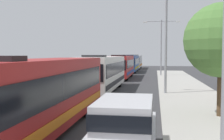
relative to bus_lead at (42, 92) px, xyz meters
name	(u,v)px	position (x,y,z in m)	size (l,w,h in m)	color
bus_lead	(42,92)	(0.00, 0.00, 0.00)	(2.58, 11.67, 3.21)	maroon
bus_second_in_line	(103,72)	(0.00, 13.05, 0.00)	(2.58, 11.54, 3.21)	silver
bus_middle	(122,66)	(0.00, 26.46, 0.00)	(2.58, 10.72, 3.21)	maroon
bus_fourth_in_line	(130,63)	(0.00, 39.50, 0.00)	(2.58, 11.02, 3.21)	#284C8C
bus_rear	(135,61)	(0.00, 52.09, 0.00)	(2.58, 11.34, 3.21)	silver
white_suv	(124,129)	(3.70, -2.61, -0.66)	(1.86, 4.77, 1.90)	#B7B7BC
streetlamp_mid	(166,28)	(5.40, 11.65, 3.68)	(5.71, 0.28, 8.59)	gray
streetlamp_far	(161,42)	(5.40, 30.79, 3.46)	(5.34, 0.28, 8.23)	gray
roadside_tree	(221,40)	(7.83, 3.73, 2.25)	(3.73, 3.73, 5.67)	#4C3823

